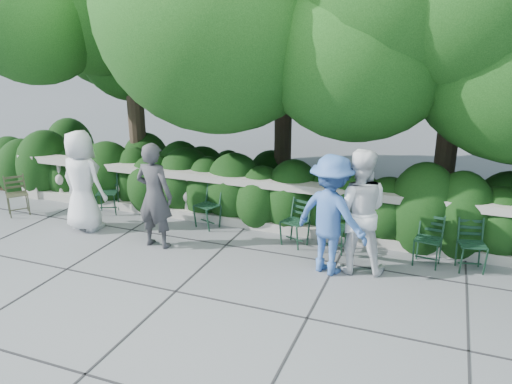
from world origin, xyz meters
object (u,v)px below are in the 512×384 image
(chair_d, at_px, (424,268))
(person_older_blue, at_px, (331,215))
(chair_b, at_px, (107,215))
(chair_e, at_px, (471,274))
(chair_weathered, at_px, (21,217))
(person_businessman, at_px, (82,181))
(chair_f, at_px, (331,254))
(chair_a, at_px, (203,229))
(person_woman_grey, at_px, (154,196))
(chair_c, at_px, (290,247))
(person_casual_man, at_px, (358,211))

(chair_d, xyz_separation_m, person_older_blue, (-1.42, -0.64, 0.95))
(chair_b, distance_m, chair_e, 7.02)
(chair_e, height_order, chair_weathered, same)
(person_businessman, bearing_deg, person_older_blue, -174.21)
(chair_e, bearing_deg, chair_f, 168.79)
(chair_a, xyz_separation_m, chair_e, (4.81, -0.17, 0.00))
(chair_d, height_order, chair_f, same)
(chair_a, xyz_separation_m, person_woman_grey, (-0.40, -0.98, 0.94))
(chair_b, height_order, person_businessman, person_businessman)
(chair_e, distance_m, chair_weathered, 8.66)
(chair_b, distance_m, person_businessman, 1.23)
(person_older_blue, bearing_deg, chair_a, 3.14)
(chair_c, relative_size, person_casual_man, 0.42)
(chair_d, relative_size, chair_e, 1.00)
(chair_b, height_order, person_older_blue, person_older_blue)
(person_casual_man, bearing_deg, chair_b, -17.31)
(person_businessman, bearing_deg, chair_a, -153.04)
(chair_b, xyz_separation_m, chair_f, (4.79, -0.20, 0.00))
(chair_c, relative_size, person_older_blue, 0.44)
(chair_e, bearing_deg, chair_c, 168.28)
(chair_b, bearing_deg, chair_weathered, 179.45)
(chair_d, distance_m, chair_e, 0.71)
(chair_b, relative_size, chair_f, 1.00)
(chair_c, relative_size, chair_d, 1.00)
(person_businessman, height_order, person_older_blue, person_businessman)
(person_older_blue, bearing_deg, person_businessman, 19.86)
(chair_weathered, bearing_deg, person_businessman, -53.43)
(chair_c, relative_size, person_businessman, 0.44)
(chair_b, height_order, person_casual_man, person_casual_man)
(chair_c, bearing_deg, person_businessman, -153.44)
(person_businessman, bearing_deg, chair_f, -166.57)
(chair_b, xyz_separation_m, person_casual_man, (5.26, -0.63, 0.99))
(chair_b, bearing_deg, chair_a, -23.90)
(chair_d, xyz_separation_m, person_casual_man, (-1.05, -0.44, 0.99))
(person_businessman, xyz_separation_m, person_casual_man, (5.16, 0.13, 0.03))
(chair_d, bearing_deg, chair_weathered, -168.12)
(chair_e, xyz_separation_m, person_woman_grey, (-5.21, -0.81, 0.94))
(chair_b, distance_m, chair_c, 4.05)
(chair_c, distance_m, person_older_blue, 1.43)
(chair_a, distance_m, person_casual_man, 3.28)
(chair_d, relative_size, person_woman_grey, 0.45)
(chair_d, xyz_separation_m, chair_weathered, (-7.93, -0.53, 0.00))
(person_businessman, relative_size, person_casual_man, 0.97)
(chair_weathered, bearing_deg, person_older_blue, -53.12)
(person_casual_man, bearing_deg, chair_weathered, -9.75)
(person_woman_grey, xyz_separation_m, person_casual_man, (3.45, 0.33, 0.05))
(chair_e, distance_m, person_casual_man, 2.07)
(person_casual_man, bearing_deg, chair_a, -22.51)
(person_older_blue, bearing_deg, chair_e, -141.37)
(chair_f, distance_m, person_businessman, 4.82)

